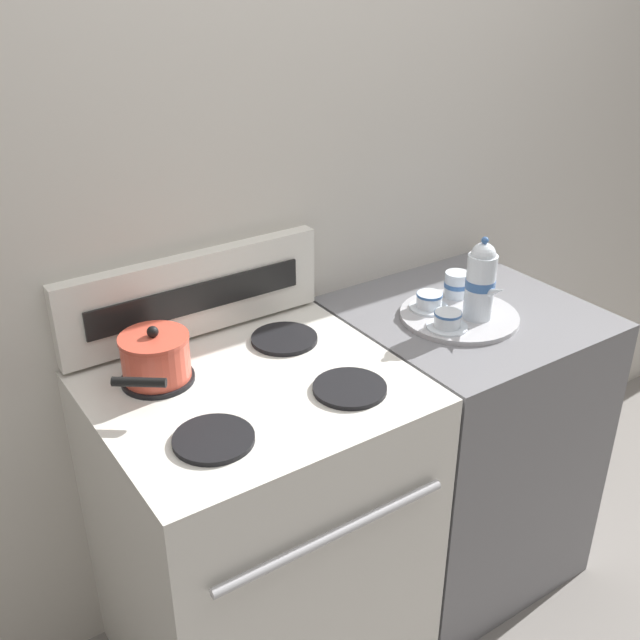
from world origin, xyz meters
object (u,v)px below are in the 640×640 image
saucepan (155,357)px  teacup_left (429,301)px  stove (260,531)px  serving_tray (459,316)px  creamer_jug (456,284)px  teacup_right (447,320)px  teapot (481,280)px

saucepan → teacup_left: saucepan is taller
stove → serving_tray: bearing=-1.4°
teacup_left → creamer_jug: (0.12, 0.02, 0.01)m
stove → teacup_right: 0.76m
stove → serving_tray: size_ratio=2.80×
saucepan → teacup_right: saucepan is taller
stove → teacup_left: (0.61, 0.06, 0.50)m
teacup_left → teacup_right: (-0.04, -0.12, 0.00)m
teacup_right → stove: bearing=174.1°
teapot → saucepan: bearing=166.7°
serving_tray → teacup_left: size_ratio=2.96×
serving_tray → creamer_jug: bearing=52.1°
stove → teacup_right: size_ratio=8.30×
stove → teapot: (0.69, -0.06, 0.59)m
creamer_jug → serving_tray: bearing=-127.9°
teapot → teacup_left: 0.17m
stove → serving_tray: (0.66, -0.02, 0.47)m
serving_tray → creamer_jug: creamer_jug is taller
teacup_right → creamer_jug: 0.21m
serving_tray → teapot: size_ratio=1.40×
serving_tray → creamer_jug: (0.07, 0.09, 0.04)m
teacup_left → creamer_jug: size_ratio=1.50×
saucepan → teacup_left: bearing=-6.3°
saucepan → teacup_right: (0.75, -0.21, -0.03)m
teapot → teacup_left: size_ratio=2.11×
stove → teacup_right: teacup_right is taller
saucepan → creamer_jug: saucepan is taller
serving_tray → teacup_right: teacup_right is taller
serving_tray → teacup_left: 0.09m
stove → teacup_right: bearing=-5.9°
creamer_jug → teacup_left: bearing=-171.8°
saucepan → teapot: 0.89m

